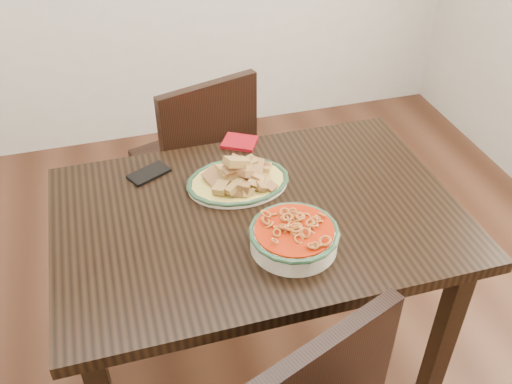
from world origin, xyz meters
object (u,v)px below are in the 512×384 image
object	(u,v)px
dining_table	(258,234)
smartphone	(149,173)
noodle_bowl	(294,235)
chair_far	(199,157)
fish_plate	(238,174)

from	to	relation	value
dining_table	smartphone	bearing A→B (deg)	135.87
noodle_bowl	smartphone	size ratio (longest dim) A/B	1.91
chair_far	noodle_bowl	xyz separation A→B (m)	(0.10, -0.89, 0.29)
fish_plate	noodle_bowl	distance (m)	0.34
smartphone	noodle_bowl	bearing A→B (deg)	-79.59
dining_table	chair_far	world-z (taller)	chair_far
fish_plate	smartphone	xyz separation A→B (m)	(-0.27, 0.14, -0.04)
chair_far	fish_plate	world-z (taller)	chair_far
dining_table	chair_far	distance (m)	0.73
chair_far	smartphone	bearing A→B (deg)	43.00
chair_far	noodle_bowl	distance (m)	0.94
chair_far	dining_table	bearing A→B (deg)	77.20
chair_far	smartphone	size ratio (longest dim) A/B	6.59
noodle_bowl	fish_plate	bearing A→B (deg)	103.17
chair_far	fish_plate	xyz separation A→B (m)	(0.03, -0.56, 0.30)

